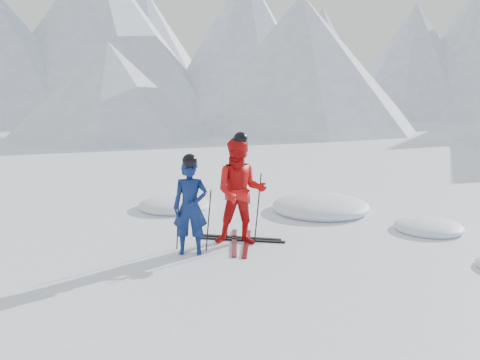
# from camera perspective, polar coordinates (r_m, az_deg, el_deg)

# --- Properties ---
(ground) EXTENTS (160.00, 160.00, 0.00)m
(ground) POSITION_cam_1_polar(r_m,az_deg,el_deg) (9.61, 9.11, -7.44)
(ground) COLOR white
(ground) RESTS_ON ground
(mountain_range) EXTENTS (106.15, 62.94, 15.53)m
(mountain_range) POSITION_cam_1_polar(r_m,az_deg,el_deg) (44.87, 21.38, 14.55)
(mountain_range) COLOR #B2BCD1
(mountain_range) RESTS_ON ground
(skier_blue) EXTENTS (0.70, 0.56, 1.68)m
(skier_blue) POSITION_cam_1_polar(r_m,az_deg,el_deg) (8.96, -5.59, -3.08)
(skier_blue) COLOR #0D1F52
(skier_blue) RESTS_ON ground
(skier_red) EXTENTS (1.12, 0.96, 2.01)m
(skier_red) POSITION_cam_1_polar(r_m,az_deg,el_deg) (9.44, 0.05, -1.32)
(skier_red) COLOR red
(skier_red) RESTS_ON ground
(pole_blue_left) EXTENTS (0.11, 0.08, 1.12)m
(pole_blue_left) POSITION_cam_1_polar(r_m,az_deg,el_deg) (9.27, -6.99, -4.44)
(pole_blue_left) COLOR black
(pole_blue_left) RESTS_ON ground
(pole_blue_right) EXTENTS (0.11, 0.07, 1.12)m
(pole_blue_right) POSITION_cam_1_polar(r_m,az_deg,el_deg) (9.18, -3.55, -4.53)
(pole_blue_right) COLOR black
(pole_blue_right) RESTS_ON ground
(pole_red_left) EXTENTS (0.13, 0.10, 1.34)m
(pole_red_left) POSITION_cam_1_polar(r_m,az_deg,el_deg) (9.82, -1.28, -2.86)
(pole_red_left) COLOR black
(pole_red_left) RESTS_ON ground
(pole_red_right) EXTENTS (0.13, 0.09, 1.34)m
(pole_red_right) POSITION_cam_1_polar(r_m,az_deg,el_deg) (9.59, 2.02, -3.19)
(pole_red_right) COLOR black
(pole_red_right) RESTS_ON ground
(ski_worn_left) EXTENTS (0.52, 1.67, 0.03)m
(ski_worn_left) POSITION_cam_1_polar(r_m,az_deg,el_deg) (9.72, -0.64, -7.01)
(ski_worn_left) COLOR black
(ski_worn_left) RESTS_ON ground
(ski_worn_right) EXTENTS (0.41, 1.69, 0.03)m
(ski_worn_right) POSITION_cam_1_polar(r_m,az_deg,el_deg) (9.66, 0.75, -7.12)
(ski_worn_right) COLOR black
(ski_worn_right) RESTS_ON ground
(ski_loose_a) EXTENTS (1.70, 0.16, 0.03)m
(ski_loose_a) POSITION_cam_1_polar(r_m,az_deg,el_deg) (10.03, -0.20, -6.45)
(ski_loose_a) COLOR black
(ski_loose_a) RESTS_ON ground
(ski_loose_b) EXTENTS (1.70, 0.22, 0.03)m
(ski_loose_b) POSITION_cam_1_polar(r_m,az_deg,el_deg) (9.87, 0.14, -6.73)
(ski_loose_b) COLOR black
(ski_loose_b) RESTS_ON ground
(snow_lumps) EXTENTS (8.27, 4.86, 0.51)m
(snow_lumps) POSITION_cam_1_polar(r_m,az_deg,el_deg) (11.92, 6.89, -3.88)
(snow_lumps) COLOR white
(snow_lumps) RESTS_ON ground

